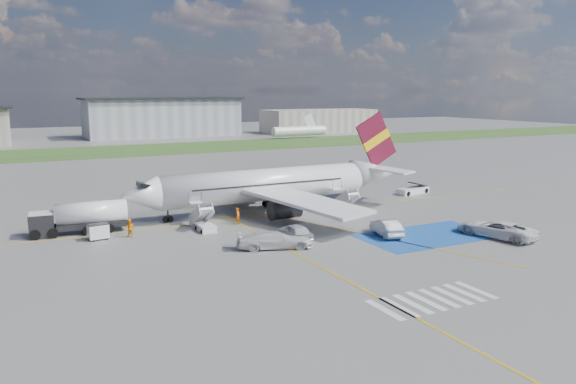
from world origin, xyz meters
The scene contains 22 objects.
ground centered at (0.00, 0.00, 0.00)m, with size 400.00×400.00×0.00m, color #60605E.
grass_strip centered at (0.00, 95.00, 0.01)m, with size 400.00×30.00×0.01m, color #2D4C1E.
taxiway_line_main centered at (0.00, 12.00, 0.01)m, with size 120.00×0.20×0.01m, color gold.
taxiway_line_cross centered at (-5.00, -10.00, 0.01)m, with size 0.20×60.00×0.01m, color gold.
taxiway_line_diag centered at (0.00, 12.00, 0.01)m, with size 0.20×60.00×0.01m, color gold.
staging_box centered at (10.00, -4.00, 0.01)m, with size 14.00×8.00×0.01m, color #1A4C9D.
crosswalk centered at (-1.80, -18.00, 0.01)m, with size 9.00×4.00×0.01m.
terminal_centre centered at (20.00, 135.00, 6.00)m, with size 48.00×18.00×12.00m, color gray.
terminal_east centered at (75.00, 128.00, 4.00)m, with size 40.00×16.00×8.00m, color gray.
airliner centered at (1.51, 14.00, 3.39)m, with size 36.81×32.95×11.92m.
airstairs_fwd centered at (-9.50, 8.70, 0.62)m, with size 1.90×5.20×3.60m.
airstairs_aft centered at (9.00, 8.70, 0.62)m, with size 1.90×5.20×3.60m.
fuel_tanker centered at (-21.42, 13.54, 1.37)m, with size 9.75×3.39×3.27m.
gpu_cart centered at (-20.18, 10.02, 0.73)m, with size 2.07×1.47×1.61m.
belt_loader centered at (24.36, 15.51, 0.43)m, with size 5.95×3.02×1.72m.
car_silver_a centered at (-2.85, 0.71, 0.85)m, with size 2.00×4.97×1.69m, color silver.
car_silver_b centered at (6.33, -1.94, 0.85)m, with size 1.79×5.13×1.69m, color #AEB1B5.
van_white_a centered at (15.81, -7.59, 1.16)m, with size 2.85×6.17×2.32m, color white.
van_white_b centered at (-5.93, -0.96, 1.06)m, with size 2.19×5.39×2.11m, color silver.
crew_fwd centered at (-5.29, 9.66, 0.93)m, with size 0.68×0.45×1.86m, color #DA5E0B.
crew_nose centered at (-17.19, 9.35, 0.96)m, with size 0.93×0.72×1.91m, color orange.
crew_aft centered at (5.52, 5.45, 0.84)m, with size 0.99×0.41×1.69m, color orange.
Camera 1 is at (-28.39, -46.88, 14.64)m, focal length 35.00 mm.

